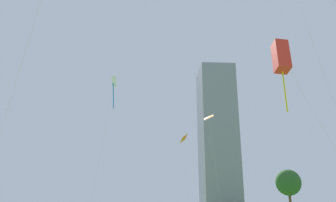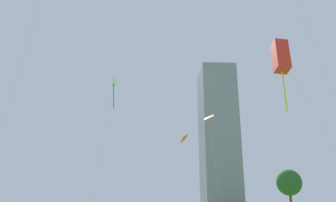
# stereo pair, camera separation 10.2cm
# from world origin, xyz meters

# --- Properties ---
(kite_flying_0) EXTENTS (2.96, 4.60, 12.89)m
(kite_flying_0) POSITION_xyz_m (3.91, 15.25, 12.38)
(kite_flying_0) COLOR silver
(kite_flying_0) RESTS_ON ground
(kite_flying_1) EXTENTS (1.37, 4.21, 13.06)m
(kite_flying_1) POSITION_xyz_m (2.44, 28.58, 12.39)
(kite_flying_1) COLOR silver
(kite_flying_1) RESTS_ON ground
(kite_flying_4) EXTENTS (9.12, 5.22, 13.21)m
(kite_flying_4) POSITION_xyz_m (5.36, -3.63, 11.86)
(kite_flying_4) COLOR silver
(kite_flying_4) RESTS_ON ground
(kite_flying_5) EXTENTS (2.56, 2.00, 16.86)m
(kite_flying_5) POSITION_xyz_m (-7.75, 13.47, 15.96)
(kite_flying_5) COLOR silver
(kite_flying_5) RESTS_ON ground
(park_tree_0) EXTENTS (4.26, 4.26, 8.15)m
(park_tree_0) POSITION_xyz_m (20.95, 32.82, 5.92)
(park_tree_0) COLOR brown
(park_tree_0) RESTS_ON ground
(distant_highrise_0) EXTENTS (17.63, 21.81, 71.88)m
(distant_highrise_0) POSITION_xyz_m (33.93, 139.77, 35.94)
(distant_highrise_0) COLOR gray
(distant_highrise_0) RESTS_ON ground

